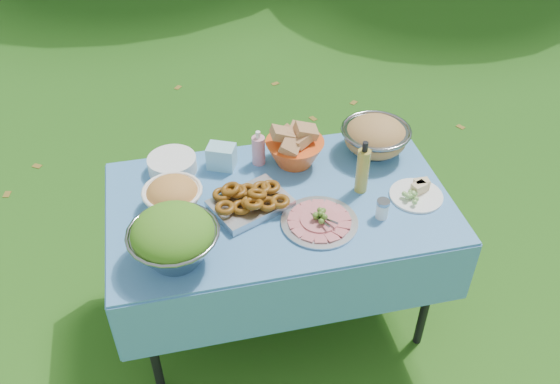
# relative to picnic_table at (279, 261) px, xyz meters

# --- Properties ---
(ground) EXTENTS (80.00, 80.00, 0.00)m
(ground) POSITION_rel_picnic_table_xyz_m (0.00, 0.00, -0.38)
(ground) COLOR #0A390A
(ground) RESTS_ON ground
(picnic_table) EXTENTS (1.46, 0.86, 0.76)m
(picnic_table) POSITION_rel_picnic_table_xyz_m (0.00, 0.00, 0.00)
(picnic_table) COLOR #84CCFF
(picnic_table) RESTS_ON ground
(salad_bowl) EXTENTS (0.45, 0.45, 0.23)m
(salad_bowl) POSITION_rel_picnic_table_xyz_m (-0.46, -0.25, 0.49)
(salad_bowl) COLOR gray
(salad_bowl) RESTS_ON picnic_table
(pasta_bowl_white) EXTENTS (0.29, 0.29, 0.14)m
(pasta_bowl_white) POSITION_rel_picnic_table_xyz_m (-0.45, 0.06, 0.45)
(pasta_bowl_white) COLOR white
(pasta_bowl_white) RESTS_ON picnic_table
(plate_stack) EXTENTS (0.26, 0.26, 0.07)m
(plate_stack) POSITION_rel_picnic_table_xyz_m (-0.43, 0.31, 0.42)
(plate_stack) COLOR white
(plate_stack) RESTS_ON picnic_table
(wipes_box) EXTENTS (0.15, 0.13, 0.11)m
(wipes_box) POSITION_rel_picnic_table_xyz_m (-0.21, 0.29, 0.44)
(wipes_box) COLOR #9ADFF3
(wipes_box) RESTS_ON picnic_table
(sanitizer_bottle) EXTENTS (0.07, 0.07, 0.17)m
(sanitizer_bottle) POSITION_rel_picnic_table_xyz_m (-0.04, 0.28, 0.47)
(sanitizer_bottle) COLOR pink
(sanitizer_bottle) RESTS_ON picnic_table
(bread_bowl) EXTENTS (0.31, 0.31, 0.18)m
(bread_bowl) POSITION_rel_picnic_table_xyz_m (0.13, 0.25, 0.47)
(bread_bowl) COLOR #F6561B
(bread_bowl) RESTS_ON picnic_table
(pasta_bowl_steel) EXTENTS (0.37, 0.37, 0.17)m
(pasta_bowl_steel) POSITION_rel_picnic_table_xyz_m (0.52, 0.25, 0.47)
(pasta_bowl_steel) COLOR gray
(pasta_bowl_steel) RESTS_ON picnic_table
(fried_tray) EXTENTS (0.38, 0.33, 0.07)m
(fried_tray) POSITION_rel_picnic_table_xyz_m (-0.13, -0.02, 0.42)
(fried_tray) COLOR silver
(fried_tray) RESTS_ON picnic_table
(charcuterie_platter) EXTENTS (0.37, 0.37, 0.07)m
(charcuterie_platter) POSITION_rel_picnic_table_xyz_m (0.13, -0.18, 0.42)
(charcuterie_platter) COLOR #B5B6BC
(charcuterie_platter) RESTS_ON picnic_table
(oil_bottle) EXTENTS (0.06, 0.06, 0.25)m
(oil_bottle) POSITION_rel_picnic_table_xyz_m (0.36, -0.01, 0.51)
(oil_bottle) COLOR gold
(oil_bottle) RESTS_ON picnic_table
(cheese_plate) EXTENTS (0.29, 0.29, 0.06)m
(cheese_plate) POSITION_rel_picnic_table_xyz_m (0.58, -0.11, 0.41)
(cheese_plate) COLOR white
(cheese_plate) RESTS_ON picnic_table
(shaker) EXTENTS (0.07, 0.07, 0.09)m
(shaker) POSITION_rel_picnic_table_xyz_m (0.39, -0.20, 0.42)
(shaker) COLOR white
(shaker) RESTS_ON picnic_table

